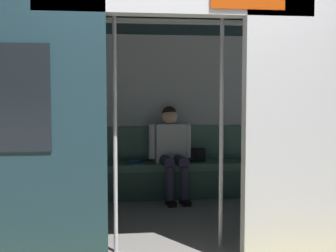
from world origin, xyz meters
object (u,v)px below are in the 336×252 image
handbag (195,155)px  grab_pole_door (115,129)px  person_seated (171,146)px  train_car (152,79)px  bench_seat (151,171)px  grab_pole_far (221,128)px  book (135,161)px

handbag → grab_pole_door: size_ratio=0.12×
person_seated → train_car: bearing=72.2°
person_seated → handbag: person_seated is taller
train_car → bench_seat: size_ratio=2.29×
train_car → handbag: train_car is taller
handbag → person_seated: bearing=21.8°
grab_pole_door → grab_pole_far: bearing=-177.8°
person_seated → grab_pole_far: bearing=96.2°
book → grab_pole_door: bearing=104.7°
book → person_seated: bearing=-173.5°
grab_pole_door → person_seated: bearing=-110.8°
bench_seat → person_seated: 0.42m
bench_seat → grab_pole_door: (0.46, 1.93, 0.70)m
bench_seat → book: size_ratio=12.72×
train_car → handbag: 1.64m
person_seated → grab_pole_far: size_ratio=0.56×
bench_seat → handbag: 0.63m
book → grab_pole_door: size_ratio=0.10×
handbag → book: handbag is taller
train_car → book: bearing=-84.0°
grab_pole_door → bench_seat: bearing=-103.3°
handbag → grab_pole_door: bearing=62.5°
book → grab_pole_far: bearing=130.4°
train_car → grab_pole_door: size_ratio=3.05×
bench_seat → book: (0.19, -0.07, 0.12)m
bench_seat → book: book is taller
train_car → book: size_ratio=29.09×
train_car → handbag: size_ratio=24.62×
handbag → train_car: bearing=60.2°
train_car → book: 1.55m
train_car → person_seated: (-0.33, -1.02, -0.82)m
bench_seat → person_seated: size_ratio=2.36×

